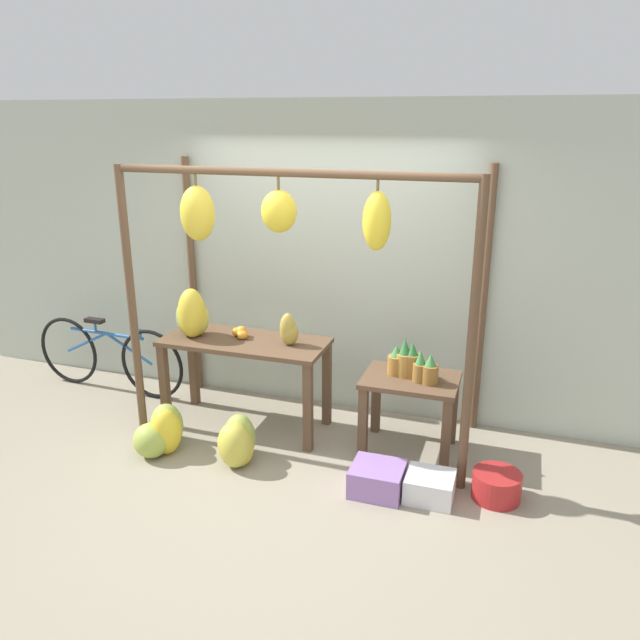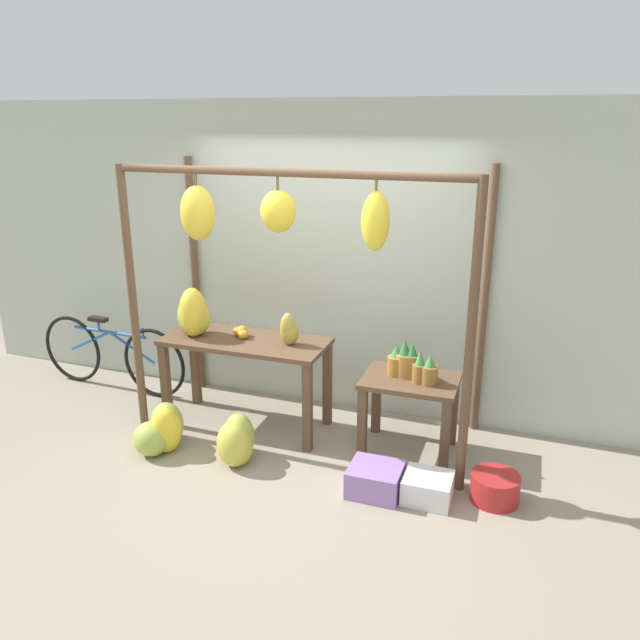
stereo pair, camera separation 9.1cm
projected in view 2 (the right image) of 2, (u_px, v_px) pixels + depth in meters
ground_plane at (275, 474)px, 4.84m from camera, size 20.00×20.00×0.00m
shop_wall_back at (332, 261)px, 5.65m from camera, size 8.00×0.08×2.80m
stall_awning at (285, 249)px, 4.78m from camera, size 2.82×1.16×2.30m
display_table_main at (246, 355)px, 5.43m from camera, size 1.44×0.61×0.82m
display_table_side at (410, 396)px, 5.05m from camera, size 0.76×0.56×0.65m
banana_pile_on_table at (193, 315)px, 5.43m from camera, size 0.37×0.37×0.44m
orange_pile at (241, 332)px, 5.43m from camera, size 0.17×0.15×0.10m
pineapple_cluster at (411, 365)px, 4.96m from camera, size 0.43×0.23×0.32m
banana_pile_ground_left at (162, 430)px, 5.15m from camera, size 0.45×0.57×0.39m
banana_pile_ground_right at (237, 442)px, 4.96m from camera, size 0.39×0.49×0.38m
fruit_crate_white at (375, 480)px, 4.59m from camera, size 0.38×0.35×0.21m
blue_bucket at (495, 487)px, 4.49m from camera, size 0.35×0.35×0.21m
parked_bicycle at (112, 354)px, 6.27m from camera, size 1.73×0.13×0.75m
papaya_pile at (289, 331)px, 5.22m from camera, size 0.19×0.18×0.28m
fruit_crate_purple at (428, 488)px, 4.50m from camera, size 0.35×0.31×0.19m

